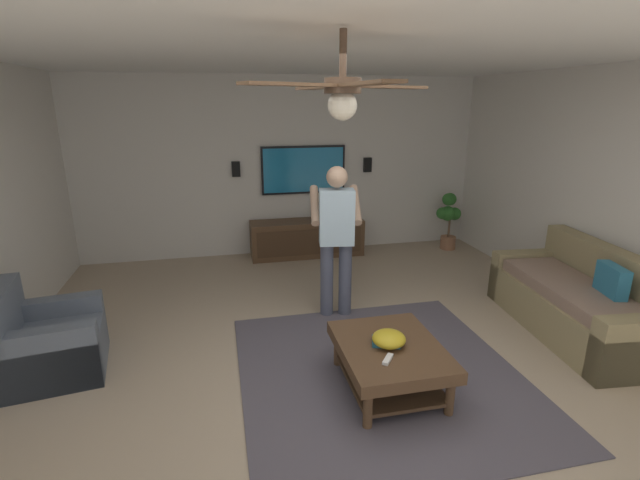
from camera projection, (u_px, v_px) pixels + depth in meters
ground_plane at (354, 390)px, 3.72m from camera, size 8.94×8.94×0.00m
wall_back_tv at (284, 167)px, 6.85m from camera, size 0.10×6.21×2.64m
ceiling_slab at (363, 32)px, 2.93m from camera, size 7.65×6.21×0.10m
area_rug at (380, 373)px, 3.93m from camera, size 2.53×2.37×0.01m
couch at (578, 303)px, 4.58m from camera, size 1.98×1.05×0.87m
armchair at (46, 344)px, 3.87m from camera, size 0.91×0.92×0.82m
coffee_table at (390, 356)px, 3.66m from camera, size 1.00×0.80×0.40m
media_console at (307, 238)px, 6.91m from camera, size 0.45×1.70×0.55m
tv at (303, 170)px, 6.84m from camera, size 0.05×1.27×0.72m
person_standing at (336, 233)px, 4.79m from camera, size 0.59×0.60×1.64m
potted_plant_tall at (449, 216)px, 7.19m from camera, size 0.32×0.41×0.90m
bowl at (389, 339)px, 3.60m from camera, size 0.27×0.27×0.12m
remote_white at (388, 359)px, 3.40m from camera, size 0.15×0.13×0.02m
book at (386, 342)px, 3.64m from camera, size 0.22×0.26×0.04m
vase_round at (323, 213)px, 6.81m from camera, size 0.22×0.22×0.22m
wall_speaker_left at (368, 165)px, 7.05m from camera, size 0.06×0.12×0.22m
wall_speaker_right at (236, 169)px, 6.63m from camera, size 0.06×0.12×0.22m
ceiling_fan at (342, 91)px, 2.42m from camera, size 1.20×1.15×0.46m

